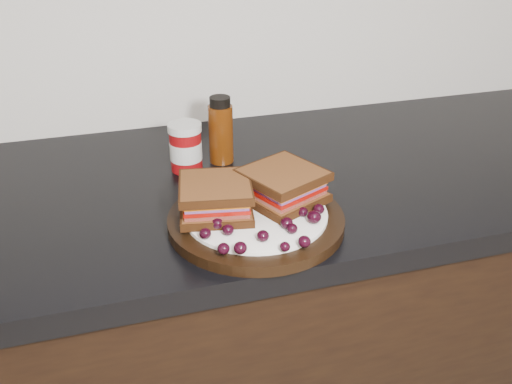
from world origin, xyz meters
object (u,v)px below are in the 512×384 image
(condiment_jar, at_px, (186,147))
(oil_bottle, at_px, (221,130))
(sandwich_left, at_px, (216,198))
(plate, at_px, (256,220))

(condiment_jar, xyz_separation_m, oil_bottle, (0.07, 0.02, 0.02))
(condiment_jar, relative_size, oil_bottle, 0.71)
(sandwich_left, xyz_separation_m, oil_bottle, (0.06, 0.23, 0.02))
(plate, height_order, condiment_jar, condiment_jar)
(sandwich_left, distance_m, condiment_jar, 0.21)
(oil_bottle, bearing_deg, sandwich_left, -105.31)
(plate, bearing_deg, condiment_jar, 106.57)
(plate, relative_size, oil_bottle, 2.14)
(sandwich_left, relative_size, oil_bottle, 0.85)
(plate, bearing_deg, oil_bottle, 89.22)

